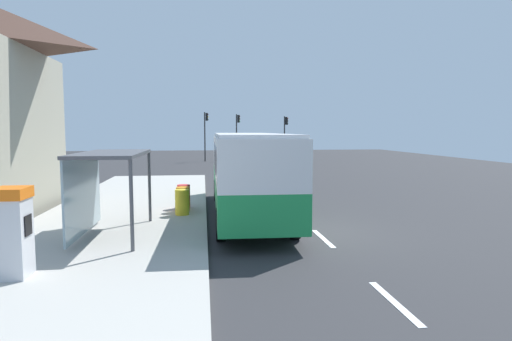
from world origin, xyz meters
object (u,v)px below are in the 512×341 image
bus (247,169)px  traffic_light_near_side (285,131)px  recycling_bin_yellow (182,202)px  bus_shelter (101,172)px  traffic_light_far_side (206,129)px  ticket_machine (13,232)px  recycling_bin_red (184,196)px  recycling_bin_orange (183,199)px  sedan_near (251,152)px  traffic_light_median (237,130)px  white_van (266,153)px

bus → traffic_light_near_side: size_ratio=2.27×
bus → traffic_light_near_side: 30.63m
recycling_bin_yellow → traffic_light_near_side: traffic_light_near_side is taller
bus → bus_shelter: 5.75m
traffic_light_far_side → recycling_bin_yellow: bearing=-92.0°
ticket_machine → recycling_bin_red: bearing=67.8°
recycling_bin_orange → traffic_light_far_side: traffic_light_far_side is taller
bus → sedan_near: 35.49m
bus → ticket_machine: bearing=-129.6°
recycling_bin_orange → recycling_bin_red: bearing=90.0°
recycling_bin_red → bus_shelter: size_ratio=0.24×
traffic_light_median → bus_shelter: size_ratio=1.28×
sedan_near → recycling_bin_orange: 35.53m
traffic_light_far_side → traffic_light_median: 3.59m
bus → traffic_light_near_side: bearing=76.4°
white_van → bus: bearing=-100.3°
bus_shelter → bus: bearing=35.1°
recycling_bin_yellow → recycling_bin_red: same height
sedan_near → bus_shelter: 39.55m
recycling_bin_yellow → recycling_bin_orange: size_ratio=1.00×
bus_shelter → sedan_near: bearing=77.3°
traffic_light_near_side → bus_shelter: traffic_light_near_side is taller
sedan_near → bus_shelter: (-8.71, -38.55, 1.31)m
recycling_bin_orange → sedan_near: bearing=79.5°
ticket_machine → recycling_bin_red: size_ratio=2.04×
recycling_bin_orange → bus_shelter: size_ratio=0.24×
white_van → ticket_machine: (-9.64, -28.43, -0.17)m
ticket_machine → traffic_light_near_side: size_ratio=0.40×
recycling_bin_yellow → recycling_bin_red: 1.40m
traffic_light_near_side → bus_shelter: (-11.91, -33.04, -1.15)m
recycling_bin_red → traffic_light_near_side: size_ratio=0.19×
sedan_near → traffic_light_far_side: traffic_light_far_side is taller
traffic_light_near_side → recycling_bin_yellow: bearing=-107.9°
bus → traffic_light_median: (2.11, 31.33, 1.56)m
bus_shelter → recycling_bin_orange: bearing=58.6°
recycling_bin_red → white_van: bearing=72.6°
sedan_near → traffic_light_median: traffic_light_median is taller
white_van → traffic_light_near_side: traffic_light_near_side is taller
recycling_bin_orange → white_van: bearing=73.2°
bus → bus_shelter: bearing=-144.9°
recycling_bin_yellow → sedan_near: bearing=79.7°
ticket_machine → traffic_light_near_side: traffic_light_near_side is taller
recycling_bin_yellow → traffic_light_median: traffic_light_median is taller
bus → traffic_light_far_side: bearing=92.6°
recycling_bin_orange → recycling_bin_red: same height
ticket_machine → bus_shelter: size_ratio=0.48×
bus_shelter → recycling_bin_red: bearing=62.9°
ticket_machine → traffic_light_far_side: size_ratio=0.37×
recycling_bin_yellow → white_van: bearing=73.7°
white_van → sedan_near: size_ratio=1.17×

